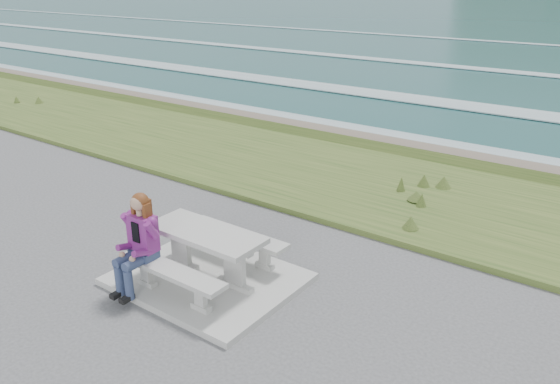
# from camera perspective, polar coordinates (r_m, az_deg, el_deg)

# --- Properties ---
(concrete_slab) EXTENTS (2.60, 2.10, 0.10)m
(concrete_slab) POSITION_cam_1_polar(r_m,az_deg,el_deg) (8.37, -7.53, -8.99)
(concrete_slab) COLOR #ADACA7
(concrete_slab) RESTS_ON ground
(picnic_table) EXTENTS (1.80, 0.75, 0.75)m
(picnic_table) POSITION_cam_1_polar(r_m,az_deg,el_deg) (8.06, -7.75, -5.12)
(picnic_table) COLOR #ADACA7
(picnic_table) RESTS_ON concrete_slab
(bench_landward) EXTENTS (1.80, 0.35, 0.45)m
(bench_landward) POSITION_cam_1_polar(r_m,az_deg,el_deg) (7.75, -11.25, -8.49)
(bench_landward) COLOR #ADACA7
(bench_landward) RESTS_ON concrete_slab
(bench_seaward) EXTENTS (1.80, 0.35, 0.45)m
(bench_seaward) POSITION_cam_1_polar(r_m,az_deg,el_deg) (8.63, -4.47, -4.84)
(bench_seaward) COLOR #ADACA7
(bench_seaward) RESTS_ON concrete_slab
(grass_verge) EXTENTS (160.00, 4.50, 0.22)m
(grass_verge) POSITION_cam_1_polar(r_m,az_deg,el_deg) (12.11, 8.89, 0.65)
(grass_verge) COLOR #2C4A1B
(grass_verge) RESTS_ON ground
(shore_drop) EXTENTS (160.00, 0.80, 2.20)m
(shore_drop) POSITION_cam_1_polar(r_m,az_deg,el_deg) (14.62, 14.22, 3.93)
(shore_drop) COLOR #65594C
(shore_drop) RESTS_ON ground
(ocean) EXTENTS (1600.00, 1600.00, 0.09)m
(ocean) POSITION_cam_1_polar(r_m,az_deg,el_deg) (31.22, 26.40, 8.31)
(ocean) COLOR #1C5052
(ocean) RESTS_ON ground
(seated_woman) EXTENTS (0.42, 0.72, 1.43)m
(seated_woman) POSITION_cam_1_polar(r_m,az_deg,el_deg) (7.97, -14.77, -6.50)
(seated_woman) COLOR navy
(seated_woman) RESTS_ON concrete_slab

